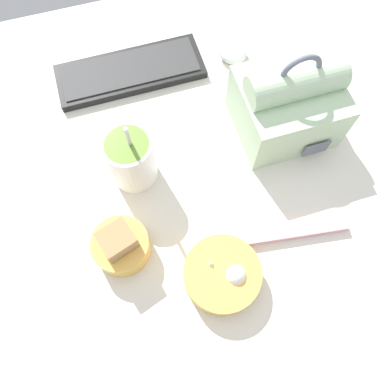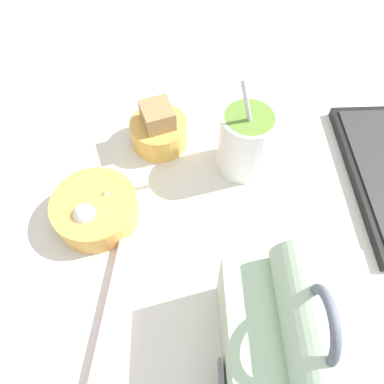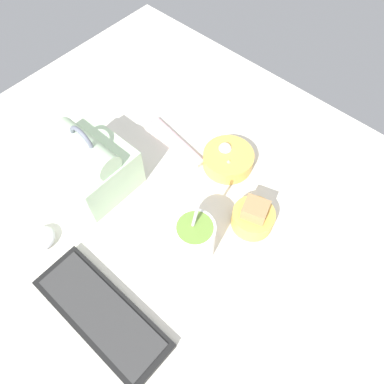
% 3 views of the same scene
% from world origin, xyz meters
% --- Properties ---
extents(desk_surface, '(1.40, 1.10, 0.02)m').
position_xyz_m(desk_surface, '(0.00, 0.00, 0.01)').
color(desk_surface, silver).
rests_on(desk_surface, ground).
extents(keyboard, '(0.32, 0.12, 0.02)m').
position_xyz_m(keyboard, '(-0.04, 0.31, 0.03)').
color(keyboard, black).
rests_on(keyboard, desk_surface).
extents(lunch_bag, '(0.19, 0.17, 0.20)m').
position_xyz_m(lunch_bag, '(0.23, 0.09, 0.09)').
color(lunch_bag, '#B7D6AD').
rests_on(lunch_bag, desk_surface).
extents(soup_cup, '(0.09, 0.09, 0.19)m').
position_xyz_m(soup_cup, '(-0.08, 0.07, 0.08)').
color(soup_cup, white).
rests_on(soup_cup, desk_surface).
extents(bento_bowl_sandwich, '(0.10, 0.10, 0.08)m').
position_xyz_m(bento_bowl_sandwich, '(-0.14, -0.08, 0.05)').
color(bento_bowl_sandwich, '#EAB24C').
rests_on(bento_bowl_sandwich, desk_surface).
extents(bento_bowl_snacks, '(0.13, 0.13, 0.06)m').
position_xyz_m(bento_bowl_snacks, '(0.01, -0.18, 0.04)').
color(bento_bowl_snacks, '#EAB24C').
rests_on(bento_bowl_snacks, desk_surface).
extents(computer_mouse, '(0.06, 0.07, 0.03)m').
position_xyz_m(computer_mouse, '(0.20, 0.29, 0.03)').
color(computer_mouse, silver).
rests_on(computer_mouse, desk_surface).
extents(chopstick_case, '(0.21, 0.05, 0.02)m').
position_xyz_m(chopstick_case, '(0.17, -0.14, 0.03)').
color(chopstick_case, pink).
rests_on(chopstick_case, desk_surface).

